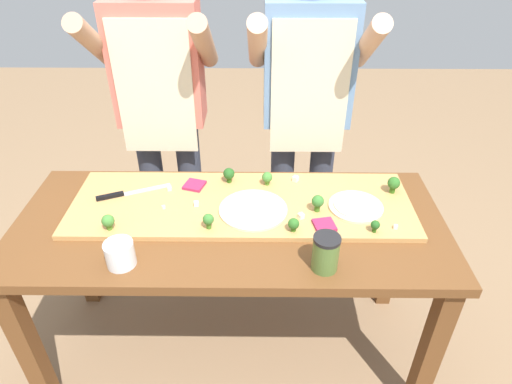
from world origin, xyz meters
TOP-DOWN VIEW (x-y plane):
  - ground_plane at (0.00, 0.00)m, footprint 8.00×8.00m
  - prep_table at (0.00, 0.00)m, footprint 1.67×0.71m
  - cutting_board at (0.04, 0.09)m, footprint 1.36×0.44m
  - chefs_knife at (-0.44, 0.14)m, footprint 0.29×0.13m
  - pizza_whole_white_garlic at (0.09, 0.03)m, footprint 0.27×0.27m
  - pizza_whole_cheese_artichoke at (0.50, 0.06)m, footprint 0.21×0.21m
  - pizza_slice_near_right at (0.36, -0.06)m, footprint 0.09×0.09m
  - pizza_slice_center at (-0.16, 0.20)m, footprint 0.10×0.10m
  - broccoli_floret_front_left at (-0.02, 0.24)m, footprint 0.05×0.05m
  - broccoli_floret_back_left at (0.24, -0.09)m, footprint 0.04×0.04m
  - broccoli_floret_front_mid at (0.15, 0.22)m, footprint 0.04×0.04m
  - broccoli_floret_back_right at (0.34, 0.04)m, footprint 0.05×0.05m
  - broccoli_floret_center_left at (-0.07, -0.07)m, footprint 0.04×0.04m
  - broccoli_floret_center_right at (0.67, 0.17)m, footprint 0.05×0.05m
  - broccoli_floret_front_right at (-0.44, -0.08)m, footprint 0.05×0.05m
  - broccoli_floret_back_mid at (0.54, -0.09)m, footprint 0.03×0.03m
  - cheese_crumble_a at (-0.26, 0.17)m, footprint 0.02×0.02m
  - cheese_crumble_b at (-0.26, 0.05)m, footprint 0.02×0.02m
  - cheese_crumble_c at (0.27, -0.01)m, footprint 0.03×0.03m
  - cheese_crumble_d at (0.62, -0.07)m, footprint 0.02×0.02m
  - cheese_crumble_e at (-0.14, 0.07)m, footprint 0.02×0.02m
  - cheese_crumble_f at (0.27, 0.25)m, footprint 0.03×0.03m
  - flour_cup at (-0.35, -0.25)m, footprint 0.10×0.10m
  - sauce_jar at (0.34, -0.26)m, footprint 0.09×0.09m
  - cook_left at (-0.35, 0.60)m, footprint 0.54×0.39m
  - cook_right at (0.33, 0.60)m, footprint 0.54×0.39m

SIDE VIEW (x-z plane):
  - ground_plane at x=0.00m, z-range 0.00..0.00m
  - prep_table at x=0.00m, z-range 0.27..1.03m
  - cutting_board at x=0.04m, z-range 0.76..0.78m
  - chefs_knife at x=-0.44m, z-range 0.78..0.80m
  - pizza_slice_near_right at x=0.36m, z-range 0.78..0.79m
  - pizza_slice_center at x=-0.16m, z-range 0.78..0.79m
  - cheese_crumble_b at x=-0.26m, z-range 0.78..0.79m
  - cheese_crumble_d at x=0.62m, z-range 0.78..0.80m
  - pizza_whole_white_garlic at x=0.09m, z-range 0.78..0.80m
  - pizza_whole_cheese_artichoke at x=0.50m, z-range 0.78..0.80m
  - cheese_crumble_a at x=-0.26m, z-range 0.78..0.80m
  - cheese_crumble_e at x=-0.14m, z-range 0.78..0.80m
  - cheese_crumble_c at x=0.27m, z-range 0.78..0.80m
  - cheese_crumble_f at x=0.27m, z-range 0.78..0.80m
  - flour_cup at x=-0.35m, z-range 0.76..0.85m
  - broccoli_floret_back_mid at x=0.54m, z-range 0.79..0.84m
  - broccoli_floret_back_left at x=0.24m, z-range 0.79..0.84m
  - broccoli_floret_front_mid at x=0.15m, z-range 0.79..0.85m
  - broccoli_floret_front_right at x=-0.44m, z-range 0.79..0.85m
  - broccoli_floret_center_left at x=-0.07m, z-range 0.79..0.85m
  - broccoli_floret_front_left at x=-0.02m, z-range 0.79..0.85m
  - broccoli_floret_center_right at x=0.67m, z-range 0.79..0.86m
  - broccoli_floret_back_right at x=0.34m, z-range 0.79..0.86m
  - sauce_jar at x=0.34m, z-range 0.76..0.89m
  - cook_left at x=-0.35m, z-range 0.16..1.83m
  - cook_right at x=0.33m, z-range 0.16..1.83m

